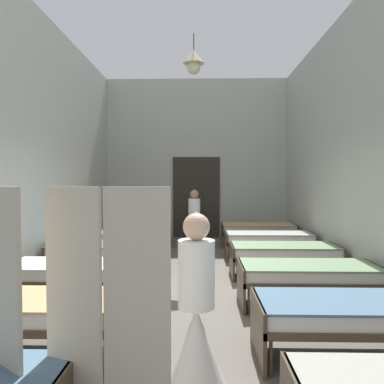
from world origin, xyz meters
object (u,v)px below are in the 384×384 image
bed_left_row_3 (103,251)px  bed_left_row_5 (134,229)px  nurse_mid_aisle (196,328)px  nurse_near_aisle (194,227)px  bed_right_row_2 (309,274)px  bed_right_row_4 (269,239)px  bed_left_row_1 (23,311)px  bed_left_row_4 (121,238)px  bed_right_row_1 (354,314)px  privacy_screen (72,321)px  bed_right_row_5 (258,229)px  bed_left_row_2 (75,272)px  bed_right_row_3 (284,252)px

bed_left_row_3 → bed_left_row_5: 3.04m
nurse_mid_aisle → nurse_near_aisle: bearing=35.7°
bed_left_row_3 → nurse_near_aisle: bearing=60.1°
bed_left_row_3 → nurse_mid_aisle: 4.03m
bed_right_row_2 → bed_right_row_4: 3.04m
bed_left_row_1 → bed_left_row_4: 4.56m
bed_right_row_1 → privacy_screen: size_ratio=1.12×
bed_right_row_5 → nurse_mid_aisle: (-1.52, -6.68, 0.09)m
bed_left_row_2 → privacy_screen: privacy_screen is taller
bed_right_row_2 → privacy_screen: bearing=-129.2°
bed_left_row_3 → nurse_near_aisle: size_ratio=1.28×
bed_left_row_1 → privacy_screen: bearing=-53.9°
bed_right_row_1 → privacy_screen: bearing=-150.5°
bed_right_row_5 → bed_right_row_1: bearing=-90.0°
bed_left_row_1 → nurse_near_aisle: (1.60, 5.82, 0.09)m
privacy_screen → bed_right_row_3: bearing=82.8°
bed_left_row_3 → bed_right_row_4: bearing=25.0°
bed_left_row_2 → bed_right_row_4: same height
bed_left_row_1 → bed_left_row_2: size_ratio=1.00×
bed_left_row_4 → nurse_mid_aisle: bearing=-71.5°
bed_right_row_4 → privacy_screen: privacy_screen is taller
bed_left_row_2 → bed_left_row_3: bearing=90.0°
bed_right_row_4 → bed_right_row_5: (0.00, 1.52, 0.00)m
privacy_screen → bed_left_row_1: bearing=146.8°
bed_left_row_1 → bed_left_row_3: 3.04m
bed_left_row_4 → bed_right_row_2: bearing=-43.0°
bed_right_row_1 → bed_right_row_5: size_ratio=1.00×
bed_left_row_4 → nurse_near_aisle: bearing=38.3°
bed_right_row_3 → nurse_near_aisle: 3.24m
bed_left_row_1 → nurse_mid_aisle: bearing=-19.2°
bed_right_row_3 → bed_left_row_5: (-3.25, 3.04, 0.00)m
bed_left_row_1 → bed_right_row_1: size_ratio=1.00×
bed_right_row_2 → nurse_mid_aisle: nurse_mid_aisle is taller
nurse_near_aisle → nurse_mid_aisle: bearing=-29.8°
bed_left_row_2 → privacy_screen: (0.95, -2.82, 0.41)m
bed_left_row_2 → nurse_mid_aisle: size_ratio=1.28×
bed_right_row_4 → bed_left_row_5: same height
bed_left_row_2 → bed_right_row_3: bearing=25.0°
bed_left_row_3 → bed_left_row_2: bearing=-90.0°
nurse_near_aisle → bed_left_row_4: bearing=-82.7°
nurse_mid_aisle → bed_left_row_1: bearing=105.3°
bed_left_row_4 → privacy_screen: bearing=-80.8°
bed_right_row_4 → privacy_screen: bearing=-111.5°
bed_right_row_1 → bed_right_row_5: bearing=90.0°
bed_left_row_3 → bed_right_row_4: 3.59m
bed_left_row_1 → bed_left_row_2: 1.52m
bed_left_row_1 → nurse_mid_aisle: nurse_mid_aisle is taller
bed_right_row_1 → nurse_mid_aisle: nurse_mid_aisle is taller
bed_left_row_3 → privacy_screen: privacy_screen is taller
bed_right_row_3 → nurse_mid_aisle: nurse_mid_aisle is taller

